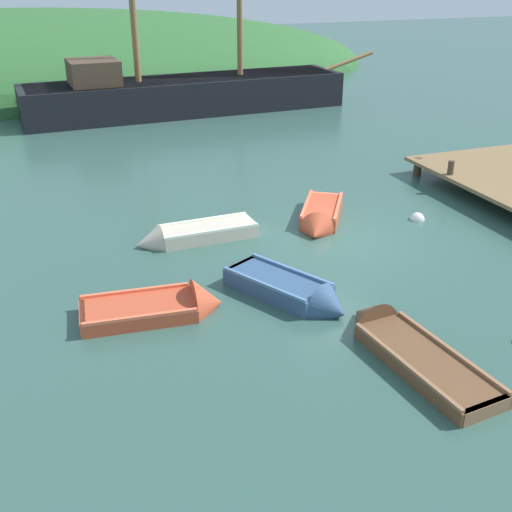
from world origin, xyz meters
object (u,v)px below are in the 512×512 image
Objects in this scene: sailing_ship at (184,100)px; rowboat_outer_left at (403,348)px; rowboat_portside at (293,294)px; buoy_white at (417,220)px; rowboat_far at (166,309)px; rowboat_near_dock at (191,237)px; rowboat_outer_right at (320,218)px.

rowboat_outer_left is at bearing -95.99° from sailing_ship.
rowboat_portside is (-1.14, 2.64, 0.05)m from rowboat_outer_left.
rowboat_outer_left is 7.07m from buoy_white.
buoy_white is (8.08, 2.68, -0.09)m from rowboat_far.
rowboat_near_dock is 1.10× the size of rowboat_outer_right.
sailing_ship is 19.71m from rowboat_far.
sailing_ship reaches higher than rowboat_outer_left.
sailing_ship reaches higher than rowboat_far.
rowboat_far is (-5.38, -18.96, -0.52)m from sailing_ship.
rowboat_portside reaches higher than buoy_white.
rowboat_far is at bearing -108.07° from sailing_ship.
rowboat_far reaches higher than rowboat_outer_right.
rowboat_outer_right is 2.87m from buoy_white.
buoy_white is at bearing 170.94° from rowboat_near_dock.
rowboat_near_dock is at bearing 14.65° from rowboat_outer_left.
rowboat_outer_right is at bearing -17.60° from rowboat_outer_left.
rowboat_far is (-1.52, -3.52, -0.03)m from rowboat_near_dock.
rowboat_outer_left is at bearing -125.90° from buoy_white.
sailing_ship is 15.51m from rowboat_outer_right.
sailing_ship is 4.79× the size of rowboat_outer_left.
rowboat_portside is (-2.53, -3.86, 0.00)m from rowboat_outer_right.
rowboat_outer_left is 1.29× the size of rowboat_outer_right.
rowboat_outer_left reaches higher than rowboat_outer_right.
buoy_white is (6.56, -0.84, -0.12)m from rowboat_near_dock.
rowboat_outer_left is at bearing -32.37° from rowboat_far.
rowboat_portside is (-2.58, -19.36, -0.47)m from sailing_ship.
sailing_ship is 5.82× the size of rowboat_portside.
rowboat_outer_right is (-0.05, -15.50, -0.48)m from sailing_ship.
rowboat_far is 7.30× the size of buoy_white.
rowboat_portside is (2.79, -0.40, 0.05)m from rowboat_far.
sailing_ship is 15.92m from rowboat_near_dock.
sailing_ship is 5.98× the size of rowboat_far.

